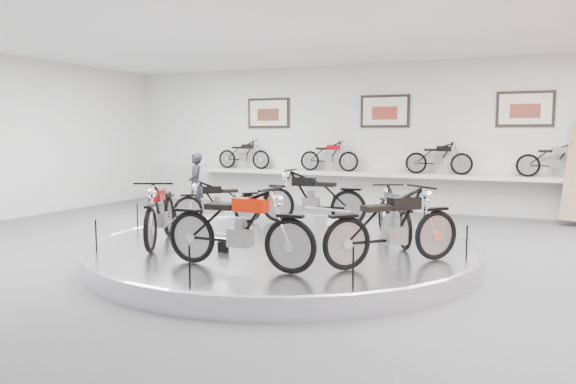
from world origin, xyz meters
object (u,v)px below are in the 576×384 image
at_px(bike_c, 218,202).
at_px(visitor, 196,183).
at_px(display_platform, 283,251).
at_px(bike_a, 394,214).
at_px(bike_d, 160,212).
at_px(bike_e, 239,227).
at_px(shelf, 381,175).
at_px(bike_b, 312,197).
at_px(bike_f, 393,226).

xyz_separation_m(bike_c, visitor, (-2.43, 2.90, 0.04)).
bearing_deg(display_platform, bike_a, 23.91).
distance_m(display_platform, bike_a, 1.95).
relative_size(bike_a, bike_d, 0.90).
distance_m(bike_d, bike_e, 2.23).
bearing_deg(bike_d, shelf, 141.34).
relative_size(bike_a, bike_c, 1.05).
distance_m(shelf, bike_e, 8.30).
distance_m(bike_a, bike_e, 3.02).
height_order(display_platform, bike_e, bike_e).
distance_m(bike_a, visitor, 6.89).
bearing_deg(visitor, bike_b, 25.47).
height_order(bike_b, bike_e, bike_e).
height_order(bike_e, visitor, visitor).
xyz_separation_m(bike_c, bike_d, (0.13, -2.07, 0.08)).
bearing_deg(bike_c, bike_b, 160.44).
xyz_separation_m(bike_a, bike_c, (-3.62, 0.40, -0.02)).
distance_m(bike_a, bike_c, 3.64).
xyz_separation_m(display_platform, bike_c, (-1.93, 1.15, 0.60)).
height_order(bike_b, visitor, visitor).
relative_size(shelf, bike_d, 6.15).
xyz_separation_m(shelf, bike_c, (-1.93, -5.25, -0.25)).
xyz_separation_m(bike_b, bike_c, (-1.71, -0.74, -0.10)).
height_order(bike_a, bike_e, bike_e).
xyz_separation_m(bike_a, bike_d, (-3.48, -1.67, 0.05)).
relative_size(bike_e, bike_f, 1.02).
xyz_separation_m(shelf, bike_f, (2.06, -7.27, -0.16)).
distance_m(bike_c, visitor, 3.78).
distance_m(bike_e, visitor, 7.50).
distance_m(display_platform, shelf, 6.46).
height_order(bike_a, bike_c, bike_a).
bearing_deg(bike_f, bike_a, 54.62).
bearing_deg(display_platform, bike_f, -22.83).
xyz_separation_m(bike_a, bike_b, (-1.91, 1.14, 0.08)).
bearing_deg(display_platform, visitor, 137.18).
height_order(bike_c, visitor, visitor).
xyz_separation_m(bike_b, bike_d, (-1.58, -2.81, -0.02)).
distance_m(display_platform, bike_c, 2.32).
height_order(bike_c, bike_f, bike_f).
height_order(bike_a, visitor, visitor).
relative_size(bike_d, bike_e, 0.94).
relative_size(shelf, bike_c, 7.22).
xyz_separation_m(bike_d, visitor, (-2.57, 4.97, -0.03)).
height_order(shelf, visitor, visitor).
bearing_deg(bike_c, bike_e, 82.25).
xyz_separation_m(shelf, bike_a, (1.69, -5.65, -0.23)).
bearing_deg(bike_a, visitor, 32.62).
relative_size(shelf, bike_a, 6.86).
bearing_deg(bike_c, shelf, -153.13).
relative_size(bike_b, bike_f, 1.01).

